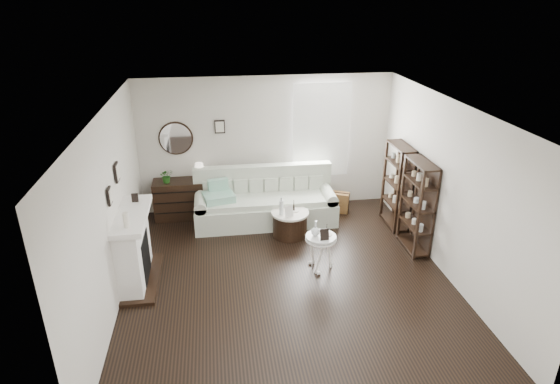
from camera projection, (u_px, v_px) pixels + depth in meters
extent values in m
plane|color=black|center=(287.00, 278.00, 7.35)|extent=(5.50, 5.50, 0.00)
plane|color=white|center=(289.00, 109.00, 6.28)|extent=(5.50, 5.50, 0.00)
plane|color=beige|center=(266.00, 144.00, 9.32)|extent=(5.00, 0.00, 5.00)
plane|color=beige|center=(335.00, 322.00, 4.32)|extent=(5.00, 0.00, 5.00)
plane|color=beige|center=(111.00, 211.00, 6.49)|extent=(0.00, 5.50, 5.50)
plane|color=beige|center=(449.00, 191.00, 7.15)|extent=(0.00, 5.50, 5.50)
cube|color=white|center=(321.00, 130.00, 9.34)|extent=(1.00, 0.02, 1.80)
cube|color=white|center=(321.00, 131.00, 9.29)|extent=(1.15, 0.02, 1.90)
cylinder|color=silver|center=(176.00, 139.00, 8.98)|extent=(0.60, 0.03, 0.60)
cube|color=black|center=(220.00, 127.00, 9.01)|extent=(0.20, 0.03, 0.26)
cube|color=white|center=(133.00, 249.00, 7.10)|extent=(0.34, 1.20, 1.10)
cube|color=black|center=(137.00, 258.00, 7.16)|extent=(0.30, 0.65, 0.70)
cube|color=white|center=(132.00, 216.00, 6.88)|extent=(0.44, 1.35, 0.08)
cube|color=black|center=(143.00, 278.00, 7.32)|extent=(0.50, 1.40, 0.05)
cylinder|color=silver|center=(126.00, 220.00, 6.41)|extent=(0.08, 0.08, 0.22)
cube|color=black|center=(135.00, 198.00, 7.20)|extent=(0.10, 0.03, 0.14)
cube|color=black|center=(109.00, 196.00, 6.35)|extent=(0.03, 0.18, 0.24)
cube|color=black|center=(117.00, 172.00, 6.90)|extent=(0.03, 0.22, 0.28)
cube|color=black|center=(397.00, 186.00, 8.75)|extent=(0.30, 0.80, 1.60)
cylinder|color=#D2B890|center=(400.00, 205.00, 8.63)|extent=(0.08, 0.08, 0.11)
cylinder|color=#D2B890|center=(395.00, 200.00, 8.86)|extent=(0.08, 0.08, 0.11)
cylinder|color=#D2B890|center=(390.00, 194.00, 9.09)|extent=(0.08, 0.08, 0.11)
cylinder|color=#D2B890|center=(402.00, 185.00, 8.47)|extent=(0.08, 0.08, 0.11)
cylinder|color=#D2B890|center=(397.00, 180.00, 8.70)|extent=(0.08, 0.08, 0.11)
cylinder|color=#D2B890|center=(392.00, 175.00, 8.93)|extent=(0.08, 0.08, 0.11)
cylinder|color=#D2B890|center=(404.00, 164.00, 8.32)|extent=(0.08, 0.08, 0.11)
cylinder|color=#D2B890|center=(399.00, 160.00, 8.54)|extent=(0.08, 0.08, 0.11)
cylinder|color=#D2B890|center=(394.00, 155.00, 8.77)|extent=(0.08, 0.08, 0.11)
cube|color=black|center=(417.00, 206.00, 7.93)|extent=(0.30, 0.80, 1.60)
cylinder|color=#D2B890|center=(420.00, 228.00, 7.82)|extent=(0.08, 0.08, 0.11)
cylinder|color=#D2B890|center=(414.00, 221.00, 8.04)|extent=(0.08, 0.08, 0.11)
cylinder|color=#D2B890|center=(408.00, 215.00, 8.27)|extent=(0.08, 0.08, 0.11)
cylinder|color=#D2B890|center=(423.00, 206.00, 7.66)|extent=(0.08, 0.08, 0.11)
cylinder|color=#D2B890|center=(417.00, 200.00, 7.88)|extent=(0.08, 0.08, 0.11)
cylinder|color=#D2B890|center=(411.00, 194.00, 8.11)|extent=(0.08, 0.08, 0.11)
cylinder|color=#D2B890|center=(426.00, 183.00, 7.50)|extent=(0.08, 0.08, 0.11)
cylinder|color=#D2B890|center=(420.00, 178.00, 7.73)|extent=(0.08, 0.08, 0.11)
cylinder|color=#D2B890|center=(413.00, 172.00, 7.95)|extent=(0.08, 0.08, 0.11)
cube|color=#AAB39F|center=(265.00, 212.00, 9.07)|extent=(2.70, 0.93, 0.44)
cube|color=#AAB39F|center=(265.00, 200.00, 8.93)|extent=(2.33, 0.75, 0.10)
cube|color=#AAB39F|center=(263.00, 185.00, 9.23)|extent=(2.70, 0.21, 0.83)
cube|color=#AAB39F|center=(201.00, 213.00, 8.89)|extent=(0.23, 0.88, 0.54)
cube|color=#AAB39F|center=(327.00, 205.00, 9.21)|extent=(0.23, 0.88, 0.54)
cube|color=#28936D|center=(219.00, 197.00, 8.75)|extent=(0.64, 0.56, 0.14)
cube|color=brown|center=(334.00, 202.00, 9.54)|extent=(0.65, 0.45, 0.41)
cube|color=black|center=(184.00, 199.00, 9.22)|extent=(1.15, 0.48, 0.77)
cube|color=black|center=(184.00, 212.00, 9.06)|extent=(1.11, 0.01, 0.02)
cube|color=black|center=(183.00, 202.00, 8.98)|extent=(1.11, 0.01, 0.02)
cube|color=black|center=(183.00, 192.00, 8.90)|extent=(1.11, 0.01, 0.01)
imported|color=#215819|center=(167.00, 176.00, 8.93)|extent=(0.29, 0.27, 0.28)
cylinder|color=black|center=(290.00, 224.00, 8.57)|extent=(0.63, 0.63, 0.44)
cylinder|color=silver|center=(290.00, 213.00, 8.48)|extent=(0.68, 0.68, 0.04)
cylinder|color=silver|center=(321.00, 237.00, 7.39)|extent=(0.49, 0.49, 0.03)
cylinder|color=white|center=(321.00, 239.00, 7.41)|extent=(0.50, 0.50, 0.02)
cylinder|color=white|center=(320.00, 253.00, 7.51)|extent=(0.04, 0.04, 0.56)
cylinder|color=silver|center=(281.00, 206.00, 8.31)|extent=(0.08, 0.08, 0.33)
cube|color=white|center=(289.00, 211.00, 8.27)|extent=(0.16, 0.10, 0.20)
cube|color=black|center=(324.00, 234.00, 7.24)|extent=(0.14, 0.06, 0.19)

